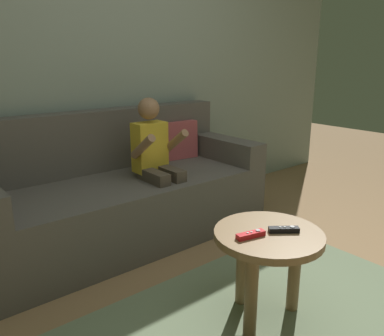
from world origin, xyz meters
name	(u,v)px	position (x,y,z in m)	size (l,w,h in m)	color
ground_plane	(324,335)	(0.00, 0.00, 0.00)	(10.38, 10.38, 0.00)	olive
wall_back	(111,55)	(0.00, 1.91, 1.25)	(5.19, 0.05, 2.50)	gray
couch	(122,195)	(-0.18, 1.51, 0.31)	(1.99, 0.80, 0.87)	#56514C
person_seated_on_couch	(157,160)	(0.00, 1.33, 0.57)	(0.32, 0.39, 0.98)	#4C4238
coffee_table	(267,250)	(-0.11, 0.27, 0.36)	(0.51, 0.51, 0.46)	brown
area_rug	(264,316)	(-0.11, 0.27, 0.00)	(1.86, 1.13, 0.01)	#6B7A5B
game_remote_black_near_edge	(284,230)	(-0.06, 0.22, 0.47)	(0.13, 0.11, 0.03)	black
game_remote_red_center	(251,235)	(-0.22, 0.28, 0.47)	(0.14, 0.07, 0.03)	red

